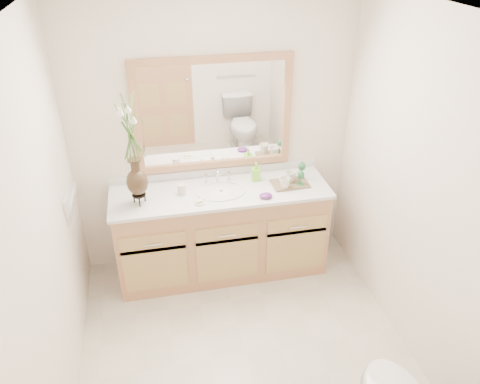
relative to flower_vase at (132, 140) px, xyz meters
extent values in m
plane|color=beige|center=(0.67, -0.95, -1.38)|extent=(2.60, 2.60, 0.00)
cube|color=white|center=(0.67, -0.95, 1.02)|extent=(2.40, 2.60, 0.02)
cube|color=white|center=(0.67, 0.35, -0.18)|extent=(2.40, 0.02, 2.40)
cube|color=white|center=(-0.53, -0.95, -0.18)|extent=(0.02, 2.60, 2.40)
cube|color=white|center=(1.87, -0.95, -0.18)|extent=(0.02, 2.60, 2.40)
cube|color=tan|center=(0.67, 0.07, -0.98)|extent=(1.80, 0.55, 0.80)
cube|color=silver|center=(0.67, 0.07, -0.57)|extent=(1.84, 0.57, 0.03)
ellipsoid|color=white|center=(0.67, 0.05, -0.61)|extent=(0.38, 0.30, 0.12)
cylinder|color=silver|center=(0.67, 0.23, -0.50)|extent=(0.02, 0.02, 0.11)
cylinder|color=silver|center=(0.57, 0.23, -0.51)|extent=(0.02, 0.02, 0.08)
cylinder|color=silver|center=(0.77, 0.23, -0.51)|extent=(0.02, 0.02, 0.08)
cube|color=white|center=(0.67, 0.33, 0.02)|extent=(1.20, 0.01, 0.85)
cube|color=tan|center=(0.67, 0.33, 0.48)|extent=(1.32, 0.04, 0.06)
cube|color=tan|center=(0.67, 0.33, -0.43)|extent=(1.32, 0.04, 0.06)
cube|color=tan|center=(0.04, 0.33, 0.02)|extent=(0.06, 0.04, 0.85)
cube|color=tan|center=(1.30, 0.33, 0.02)|extent=(0.06, 0.04, 0.85)
cube|color=white|center=(-0.52, -0.18, -0.40)|extent=(0.02, 0.12, 0.12)
cylinder|color=black|center=(0.00, 0.00, -0.47)|extent=(0.11, 0.11, 0.01)
ellipsoid|color=#322316|center=(0.00, 0.00, -0.36)|extent=(0.17, 0.17, 0.22)
cylinder|color=#322316|center=(0.00, 0.00, -0.22)|extent=(0.07, 0.07, 0.10)
cylinder|color=#4C7A33|center=(0.00, 0.00, 0.04)|extent=(0.06, 0.06, 0.40)
cylinder|color=beige|center=(0.34, 0.08, -0.51)|extent=(0.07, 0.07, 0.09)
cylinder|color=beige|center=(0.47, -0.10, -0.55)|extent=(0.09, 0.09, 0.01)
cube|color=beige|center=(0.47, -0.10, -0.53)|extent=(0.06, 0.05, 0.02)
imported|color=#83E335|center=(1.00, 0.19, -0.48)|extent=(0.07, 0.07, 0.15)
ellipsoid|color=#5B246C|center=(1.01, -0.12, -0.53)|extent=(0.13, 0.12, 0.04)
cube|color=brown|center=(1.27, 0.05, -0.54)|extent=(0.32, 0.22, 0.02)
imported|color=beige|center=(1.20, -0.02, -0.49)|extent=(0.11, 0.11, 0.10)
imported|color=beige|center=(1.28, 0.07, -0.49)|extent=(0.12, 0.11, 0.10)
cylinder|color=#236937|center=(1.35, 0.01, -0.53)|extent=(0.05, 0.05, 0.01)
cylinder|color=#236937|center=(1.35, 0.01, -0.49)|extent=(0.01, 0.01, 0.08)
ellipsoid|color=#236937|center=(1.35, 0.01, -0.44)|extent=(0.06, 0.06, 0.07)
cylinder|color=#236937|center=(1.39, 0.12, -0.53)|extent=(0.06, 0.06, 0.01)
cylinder|color=#236937|center=(1.39, 0.12, -0.49)|extent=(0.01, 0.01, 0.09)
ellipsoid|color=#236937|center=(1.39, 0.12, -0.43)|extent=(0.07, 0.07, 0.08)
camera|label=1|loc=(0.13, -3.28, 1.42)|focal=35.00mm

